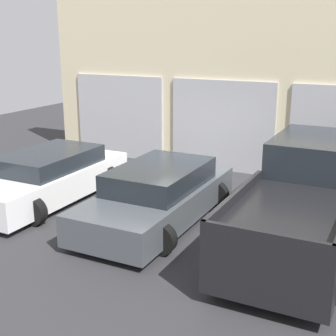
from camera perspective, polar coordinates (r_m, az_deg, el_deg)
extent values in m
plane|color=#2D2D30|center=(11.80, 2.26, -3.90)|extent=(28.00, 28.00, 0.00)
cube|color=beige|center=(14.24, 8.00, 10.29)|extent=(12.41, 0.60, 5.27)
cube|color=#ADADB2|center=(15.77, -5.95, 6.23)|extent=(3.23, 0.08, 2.72)
cube|color=#ADADB2|center=(14.17, 6.58, 5.10)|extent=(3.23, 0.08, 2.72)
cube|color=black|center=(9.31, 15.92, -5.43)|extent=(1.93, 5.39, 1.00)
cube|color=#1E2328|center=(10.46, 17.88, 1.71)|extent=(1.77, 2.43, 0.72)
cube|color=black|center=(8.21, 8.23, -3.49)|extent=(0.08, 2.97, 0.18)
cube|color=black|center=(6.68, 11.76, -8.34)|extent=(1.93, 0.08, 0.18)
cylinder|color=black|center=(11.12, 13.19, -3.50)|extent=(0.77, 0.22, 0.77)
cylinder|color=black|center=(8.14, 7.38, -10.63)|extent=(0.77, 0.22, 0.77)
cylinder|color=black|center=(7.83, 19.51, -12.64)|extent=(0.77, 0.22, 0.77)
cube|color=white|center=(12.04, -14.39, -1.62)|extent=(1.80, 4.58, 0.67)
cube|color=#1E2328|center=(11.98, -14.22, 1.00)|extent=(1.58, 2.52, 0.42)
cylinder|color=black|center=(13.61, -12.99, -0.21)|extent=(0.62, 0.22, 0.62)
cylinder|color=black|center=(12.69, -7.47, -1.11)|extent=(0.62, 0.22, 0.62)
cylinder|color=black|center=(10.60, -16.08, -5.11)|extent=(0.62, 0.22, 0.62)
cube|color=#474C51|center=(10.35, -1.25, -4.10)|extent=(1.85, 4.61, 0.64)
cube|color=#1E2328|center=(10.27, -0.97, -0.98)|extent=(1.63, 2.54, 0.48)
cylinder|color=black|center=(11.96, -1.48, -2.06)|extent=(0.62, 0.22, 0.62)
cylinder|color=black|center=(11.32, 5.82, -3.20)|extent=(0.62, 0.22, 0.62)
cylinder|color=black|center=(9.69, -9.54, -6.71)|extent=(0.62, 0.22, 0.62)
cylinder|color=black|center=(8.89, -0.92, -8.64)|extent=(0.62, 0.22, 0.62)
cube|color=gold|center=(13.22, -19.35, -2.60)|extent=(0.12, 2.20, 0.01)
cube|color=gold|center=(11.28, -8.23, -5.01)|extent=(0.12, 2.20, 0.01)
cube|color=gold|center=(9.94, 6.76, -7.91)|extent=(0.12, 2.20, 0.01)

